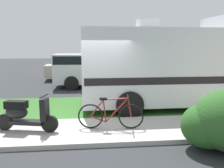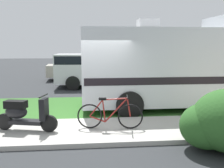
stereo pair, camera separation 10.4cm
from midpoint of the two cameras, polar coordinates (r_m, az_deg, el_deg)
ground_plane at (r=7.93m, az=-4.37°, el=-8.29°), size 80.00×80.00×0.00m
sidewalk at (r=6.77m, az=-4.20°, el=-10.78°), size 24.00×2.00×0.12m
grass_strip at (r=9.36m, az=-4.54°, el=-5.36°), size 24.00×3.40×0.08m
motorhome_rv at (r=9.50m, az=15.00°, el=4.28°), size 6.79×2.76×3.41m
scooter at (r=6.85m, az=-19.35°, el=-6.51°), size 1.66×0.64×0.97m
bicycle at (r=6.64m, az=-0.02°, el=-7.16°), size 1.76×0.52×0.89m
pickup_truck_near at (r=14.03m, az=-4.22°, el=3.34°), size 5.32×2.30×1.88m
pickup_truck_far at (r=17.28m, az=-3.37°, el=4.14°), size 5.73×2.29×1.70m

